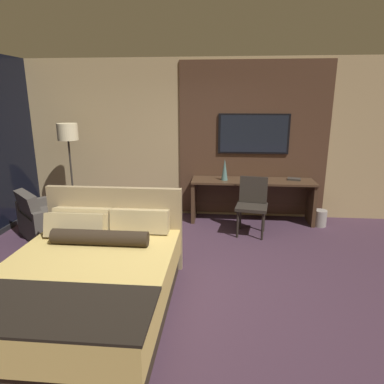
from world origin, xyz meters
TOP-DOWN VIEW (x-y plane):
  - ground_plane at (0.00, 0.00)m, footprint 16.00×16.00m
  - wall_back_tv_panel at (0.16, 2.59)m, footprint 7.20×0.09m
  - bed at (-0.78, -0.59)m, footprint 1.70×2.17m
  - desk at (1.09, 2.30)m, footprint 2.11×0.56m
  - tv at (1.09, 2.52)m, footprint 1.23×0.04m
  - desk_chair at (1.05, 1.71)m, footprint 0.55×0.55m
  - armchair_by_window at (-2.14, 1.33)m, footprint 1.20×1.20m
  - floor_lamp at (-2.05, 2.02)m, footprint 0.34×0.34m
  - vase_tall at (0.60, 2.22)m, footprint 0.12×0.12m
  - book at (1.81, 2.33)m, footprint 0.25×0.19m
  - waste_bin at (2.25, 2.11)m, footprint 0.22×0.22m

SIDE VIEW (x-z plane):
  - ground_plane at x=0.00m, z-range 0.00..0.00m
  - waste_bin at x=2.25m, z-range 0.00..0.28m
  - armchair_by_window at x=-2.14m, z-range -0.13..0.63m
  - bed at x=-0.78m, z-range -0.21..0.85m
  - desk at x=1.09m, z-range 0.15..0.90m
  - desk_chair at x=1.05m, z-range 0.09..1.00m
  - book at x=1.81m, z-range 0.75..0.78m
  - vase_tall at x=0.60m, z-range 0.75..1.12m
  - wall_back_tv_panel at x=0.16m, z-range 0.00..2.80m
  - floor_lamp at x=-2.05m, z-range 0.58..2.30m
  - tv at x=1.09m, z-range 1.17..1.87m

